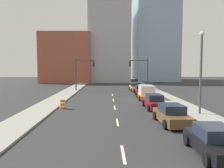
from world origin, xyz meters
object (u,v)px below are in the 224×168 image
traffic_signal_right (142,70)px  sedan_red (141,90)px  sedan_maroon (154,102)px  sedan_tan (135,87)px  box_truck_orange (146,93)px  traffic_barrel (62,104)px  street_lamp (201,66)px  sedan_black (214,142)px  sedan_brown (172,115)px  traffic_signal_left (81,70)px

traffic_signal_right → sedan_red: bearing=-101.6°
sedan_maroon → sedan_tan: (0.29, 18.04, -0.03)m
box_truck_orange → traffic_barrel: bearing=-144.5°
sedan_tan → street_lamp: bearing=-82.4°
traffic_signal_right → sedan_tan: 3.52m
street_lamp → sedan_black: bearing=-109.2°
traffic_signal_right → sedan_tan: traffic_signal_right is taller
sedan_black → sedan_brown: sedan_brown is taller
traffic_signal_left → sedan_red: 12.28m
sedan_black → sedan_maroon: bearing=93.0°
traffic_signal_left → sedan_red: (10.39, -5.68, -3.26)m
traffic_signal_left → sedan_tan: 10.72m
street_lamp → sedan_maroon: street_lamp is taller
sedan_brown → sedan_maroon: bearing=87.5°
traffic_signal_right → traffic_barrel: 21.77m
street_lamp → sedan_maroon: bearing=136.6°
sedan_maroon → sedan_red: (0.46, 12.61, -0.04)m
traffic_signal_right → box_truck_orange: 11.86m
street_lamp → box_truck_orange: (-3.11, 10.17, -3.53)m
box_truck_orange → sedan_tan: (-0.08, 11.16, -0.25)m
traffic_signal_right → sedan_brown: bearing=-93.8°
traffic_barrel → sedan_maroon: bearing=-0.3°
street_lamp → sedan_tan: 21.90m
traffic_barrel → sedan_red: bearing=50.9°
sedan_black → sedan_brown: size_ratio=0.92×
box_truck_orange → sedan_red: box_truck_orange is taller
sedan_tan → sedan_red: bearing=-89.1°
box_truck_orange → sedan_tan: size_ratio=1.16×
traffic_signal_right → sedan_red: 6.65m
sedan_maroon → box_truck_orange: (0.37, 6.89, 0.22)m
sedan_black → sedan_tan: sedan_black is taller
traffic_barrel → street_lamp: (13.23, -3.34, 3.97)m
street_lamp → sedan_red: street_lamp is taller
traffic_signal_left → box_truck_orange: bearing=-47.9°
traffic_barrel → sedan_tan: (10.04, 17.99, 0.19)m
traffic_signal_left → sedan_maroon: bearing=-61.5°
traffic_signal_left → sedan_brown: bearing=-68.1°
sedan_brown → sedan_red: (0.49, 18.97, -0.04)m
street_lamp → sedan_black: size_ratio=1.77×
sedan_brown → sedan_tan: 24.40m
sedan_red → traffic_signal_left: bearing=152.7°
traffic_barrel → sedan_black: sedan_black is taller
sedan_black → box_truck_orange: 19.27m
street_lamp → sedan_red: (-3.02, 15.90, -3.80)m
sedan_tan → traffic_barrel: bearing=-120.0°
traffic_signal_right → box_truck_orange: (-1.25, -11.41, -2.99)m
sedan_maroon → box_truck_orange: box_truck_orange is taller
traffic_signal_right → traffic_barrel: bearing=-122.0°
traffic_barrel → sedan_black: size_ratio=0.22×
traffic_signal_left → sedan_black: size_ratio=1.42×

